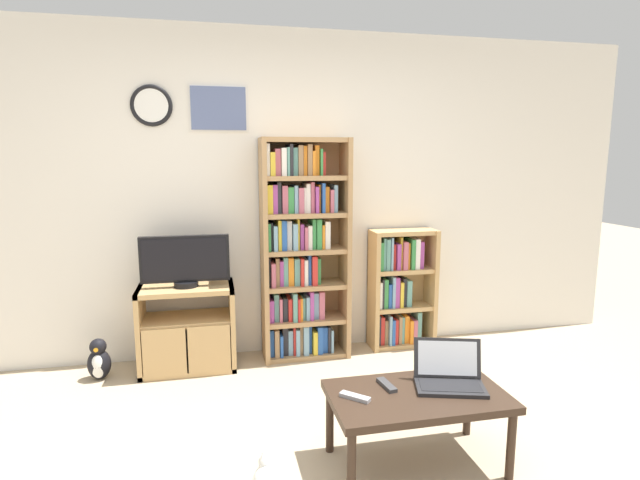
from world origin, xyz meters
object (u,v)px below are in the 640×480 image
(laptop, at_px, (449,375))
(remote_far_from_laptop, at_px, (355,397))
(television, at_px, (185,261))
(tv_stand, at_px, (187,328))
(bookshelf_short, at_px, (399,289))
(bookshelf_tall, at_px, (301,251))
(penguin_figurine, at_px, (99,361))
(coffee_table, at_px, (417,401))
(remote_near_laptop, at_px, (387,385))

(laptop, distance_m, remote_far_from_laptop, 0.54)
(remote_far_from_laptop, bearing_deg, television, -106.38)
(tv_stand, relative_size, bookshelf_short, 0.70)
(bookshelf_tall, distance_m, laptop, 1.69)
(tv_stand, height_order, remote_far_from_laptop, tv_stand)
(remote_far_from_laptop, relative_size, penguin_figurine, 0.48)
(tv_stand, xyz_separation_m, coffee_table, (1.22, -1.52, 0.04))
(remote_far_from_laptop, bearing_deg, coffee_table, 132.46)
(remote_near_laptop, bearing_deg, coffee_table, 135.90)
(laptop, height_order, penguin_figurine, laptop)
(bookshelf_tall, distance_m, penguin_figurine, 1.70)
(remote_far_from_laptop, bearing_deg, remote_near_laptop, 157.94)
(bookshelf_tall, bearing_deg, tv_stand, -174.50)
(television, distance_m, penguin_figurine, 0.95)
(coffee_table, bearing_deg, bookshelf_short, 72.12)
(tv_stand, distance_m, remote_far_from_laptop, 1.75)
(television, relative_size, remote_near_laptop, 3.95)
(tv_stand, distance_m, laptop, 2.05)
(bookshelf_short, height_order, penguin_figurine, bookshelf_short)
(bookshelf_tall, height_order, laptop, bookshelf_tall)
(remote_near_laptop, distance_m, penguin_figurine, 2.21)
(laptop, bearing_deg, bookshelf_short, 94.66)
(penguin_figurine, bearing_deg, television, 4.92)
(laptop, bearing_deg, penguin_figurine, 161.83)
(television, xyz_separation_m, penguin_figurine, (-0.64, -0.05, -0.70))
(remote_near_laptop, bearing_deg, laptop, 163.62)
(remote_near_laptop, xyz_separation_m, remote_far_from_laptop, (-0.20, -0.09, 0.00))
(laptop, bearing_deg, television, 150.29)
(penguin_figurine, bearing_deg, remote_near_laptop, -38.41)
(bookshelf_tall, xyz_separation_m, laptop, (0.52, -1.56, -0.40))
(bookshelf_short, relative_size, coffee_table, 1.10)
(coffee_table, xyz_separation_m, remote_near_laptop, (-0.13, 0.10, 0.06))
(bookshelf_tall, xyz_separation_m, coffee_table, (0.33, -1.60, -0.51))
(bookshelf_short, bearing_deg, remote_far_from_laptop, -117.92)
(tv_stand, bearing_deg, remote_far_from_laptop, -59.65)
(remote_far_from_laptop, height_order, penguin_figurine, remote_far_from_laptop)
(bookshelf_tall, relative_size, remote_near_laptop, 10.68)
(bookshelf_tall, bearing_deg, coffee_table, -78.49)
(laptop, distance_m, penguin_figurine, 2.51)
(coffee_table, height_order, remote_near_laptop, remote_near_laptop)
(bookshelf_short, bearing_deg, laptop, -101.75)
(bookshelf_short, relative_size, penguin_figurine, 3.29)
(tv_stand, relative_size, television, 1.09)
(laptop, bearing_deg, bookshelf_tall, 125.02)
(coffee_table, distance_m, penguin_figurine, 2.37)
(remote_near_laptop, height_order, remote_far_from_laptop, same)
(laptop, height_order, remote_far_from_laptop, laptop)
(bookshelf_short, bearing_deg, tv_stand, -176.22)
(laptop, relative_size, remote_near_laptop, 2.51)
(television, bearing_deg, coffee_table, -51.31)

